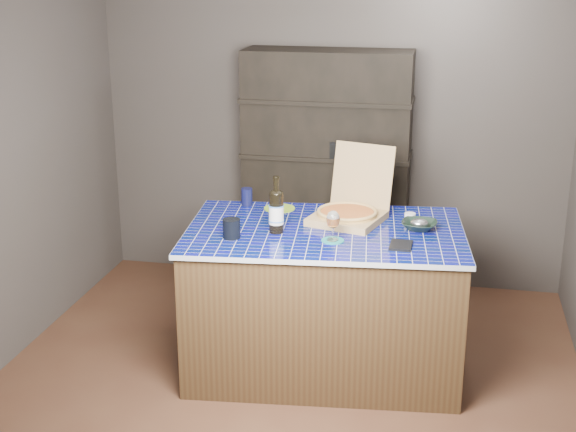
% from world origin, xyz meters
% --- Properties ---
extents(room, '(3.50, 3.50, 3.50)m').
position_xyz_m(room, '(0.00, 0.00, 1.25)').
color(room, '#533623').
rests_on(room, ground).
extents(shelving_unit, '(1.20, 0.41, 1.80)m').
position_xyz_m(shelving_unit, '(0.00, 1.53, 0.90)').
color(shelving_unit, black).
rests_on(shelving_unit, floor).
extents(kitchen_island, '(1.72, 1.19, 0.89)m').
position_xyz_m(kitchen_island, '(0.18, 0.29, 0.45)').
color(kitchen_island, '#422F1A').
rests_on(kitchen_island, floor).
extents(pizza_box, '(0.51, 0.57, 0.43)m').
position_xyz_m(pizza_box, '(0.30, 0.48, 0.95)').
color(pizza_box, tan).
rests_on(pizza_box, kitchen_island).
extents(mead_bottle, '(0.09, 0.09, 0.34)m').
position_xyz_m(mead_bottle, '(-0.09, 0.18, 1.03)').
color(mead_bottle, black).
rests_on(mead_bottle, kitchen_island).
extents(teal_trivet, '(0.13, 0.13, 0.01)m').
position_xyz_m(teal_trivet, '(0.26, 0.10, 0.90)').
color(teal_trivet, '#177A79').
rests_on(teal_trivet, kitchen_island).
extents(wine_glass, '(0.08, 0.08, 0.17)m').
position_xyz_m(wine_glass, '(0.26, 0.10, 1.02)').
color(wine_glass, white).
rests_on(wine_glass, teal_trivet).
extents(tumbler, '(0.10, 0.10, 0.11)m').
position_xyz_m(tumbler, '(-0.32, 0.04, 0.95)').
color(tumbler, black).
rests_on(tumbler, kitchen_island).
extents(dvd_case, '(0.13, 0.17, 0.01)m').
position_xyz_m(dvd_case, '(0.64, 0.09, 0.90)').
color(dvd_case, black).
rests_on(dvd_case, kitchen_island).
extents(bowl, '(0.22, 0.22, 0.05)m').
position_xyz_m(bowl, '(0.73, 0.40, 0.92)').
color(bowl, black).
rests_on(bowl, kitchen_island).
extents(foil_contents, '(0.11, 0.09, 0.05)m').
position_xyz_m(foil_contents, '(0.73, 0.40, 0.93)').
color(foil_contents, '#AEB0BA').
rests_on(foil_contents, bowl).
extents(white_jar, '(0.07, 0.07, 0.06)m').
position_xyz_m(white_jar, '(0.67, 0.53, 0.92)').
color(white_jar, white).
rests_on(white_jar, kitchen_island).
extents(navy_cup, '(0.07, 0.07, 0.11)m').
position_xyz_m(navy_cup, '(-0.39, 0.67, 0.95)').
color(navy_cup, black).
rests_on(navy_cup, kitchen_island).
extents(green_trivet, '(0.20, 0.20, 0.01)m').
position_xyz_m(green_trivet, '(-0.16, 0.64, 0.90)').
color(green_trivet, '#8DC029').
rests_on(green_trivet, kitchen_island).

